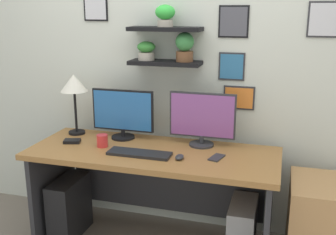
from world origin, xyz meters
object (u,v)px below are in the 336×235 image
Objects in this scene: monitor_left at (123,113)px; cell_phone at (217,158)px; computer_tower_left at (70,207)px; keyboard at (139,153)px; computer_mouse at (180,157)px; monitor_right at (202,119)px; desk_lamp at (74,86)px; computer_tower_right at (242,230)px; coffee_mug at (102,141)px; drawer_cabinet at (321,226)px; scissors_tray at (72,141)px; desk at (155,175)px.

monitor_left is 3.48× the size of cell_phone.
keyboard is at bearing -5.81° from computer_tower_left.
monitor_right is at bearing 75.41° from computer_mouse.
computer_tower_right is at bearing -7.26° from desk_lamp.
desk_lamp is at bearing 145.11° from coffee_mug.
monitor_right is 1.24m from computer_tower_left.
cell_phone is at bearing -0.05° from coffee_mug.
scissors_tray is at bearing -178.15° from drawer_cabinet.
computer_tower_right is (1.03, 0.06, -0.59)m from coffee_mug.
desk_lamp reaches higher than monitor_left.
monitor_right is at bearing 18.91° from coffee_mug.
monitor_left reaches higher than coffee_mug.
desk is at bearing 178.61° from computer_tower_right.
computer_tower_left is (-0.04, -0.05, -0.53)m from scissors_tray.
computer_mouse is 0.14× the size of drawer_cabinet.
desk is 0.54m from monitor_right.
monitor_right is 0.53m from keyboard.
desk_lamp is (-0.65, 0.32, 0.38)m from keyboard.
computer_tower_right is at bearing 11.45° from keyboard.
desk_lamp reaches higher than scissors_tray.
computer_tower_left is at bearing -144.36° from monitor_left.
monitor_left is 1.02× the size of desk_lamp.
keyboard is 1.32m from drawer_cabinet.
cell_phone is at bearing -57.23° from monitor_right.
cell_phone reaches higher than desk.
cell_phone is at bearing -162.49° from computer_tower_right.
desk_lamp reaches higher than computer_tower_left.
coffee_mug reaches higher than drawer_cabinet.
drawer_cabinet is 1.85m from computer_tower_left.
scissors_tray is at bearing -167.28° from monitor_right.
desk is 3.82× the size of computer_tower_left.
monitor_left is 1.22m from computer_tower_right.
computer_mouse reaches higher than desk.
drawer_cabinet is 0.53m from computer_tower_right.
coffee_mug is (-0.69, -0.24, -0.16)m from monitor_right.
monitor_right is 1.18× the size of computer_tower_right.
computer_tower_right is (1.28, 0.04, -0.56)m from scissors_tray.
keyboard reaches higher than desk.
computer_mouse is (0.29, -0.00, 0.01)m from keyboard.
monitor_right is 0.78× the size of drawer_cabinet.
computer_tower_right is at bearing -27.33° from monitor_right.
computer_tower_right is at bearing -10.40° from monitor_left.
cell_phone is 0.30× the size of computer_tower_left.
monitor_right is 1.10× the size of keyboard.
computer_tower_left is (-1.13, -0.02, -0.52)m from cell_phone.
coffee_mug is (-0.60, 0.09, 0.03)m from computer_mouse.
computer_mouse is 0.22× the size of computer_tower_right.
scissors_tray is 1.40m from computer_tower_right.
scissors_tray reaches higher than computer_tower_right.
scissors_tray reaches higher than cell_phone.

